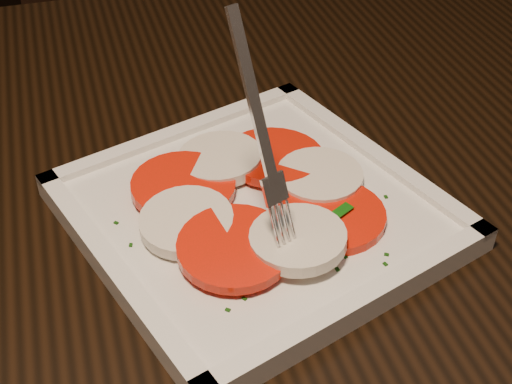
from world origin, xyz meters
TOP-DOWN VIEW (x-y plane):
  - table at (0.01, 0.08)m, footprint 1.21×0.82m
  - chair at (-0.03, 0.84)m, footprint 0.44×0.44m
  - plate at (-0.07, 0.01)m, footprint 0.33×0.33m
  - caprese_salad at (-0.07, 0.01)m, footprint 0.21×0.19m
  - fork at (-0.08, -0.02)m, footprint 0.05×0.07m

SIDE VIEW (x-z plane):
  - chair at x=-0.03m, z-range 0.07..1.00m
  - table at x=0.01m, z-range 0.28..1.03m
  - plate at x=-0.07m, z-range 0.75..0.76m
  - caprese_salad at x=-0.07m, z-range 0.76..0.78m
  - fork at x=-0.08m, z-range 0.78..0.94m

